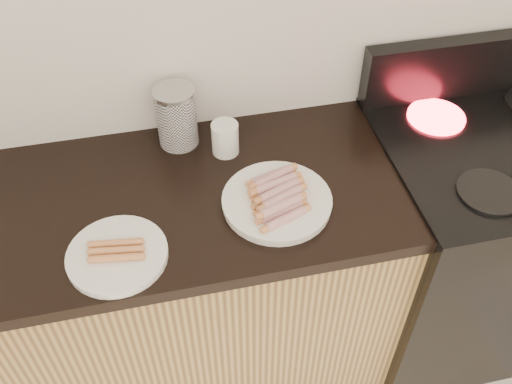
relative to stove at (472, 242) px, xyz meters
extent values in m
cube|color=tan|center=(-1.48, 0.01, -0.03)|extent=(2.20, 0.59, 0.86)
cube|color=black|center=(-1.48, 0.01, 0.42)|extent=(2.20, 0.62, 0.04)
cube|color=black|center=(0.00, 0.00, -0.01)|extent=(0.76, 0.65, 0.90)
cube|color=black|center=(0.00, 0.00, 0.45)|extent=(0.76, 0.65, 0.01)
cube|color=black|center=(0.00, 0.28, 0.55)|extent=(0.76, 0.06, 0.20)
cylinder|color=black|center=(-0.17, -0.17, 0.46)|extent=(0.18, 0.18, 0.01)
cylinder|color=#FF1E2D|center=(-0.17, 0.17, 0.46)|extent=(0.18, 0.18, 0.01)
cylinder|color=white|center=(-0.75, -0.08, 0.45)|extent=(0.30, 0.30, 0.02)
cylinder|color=white|center=(-1.18, -0.17, 0.45)|extent=(0.30, 0.30, 0.02)
cylinder|color=#983437|center=(-0.75, -0.16, 0.48)|extent=(0.12, 0.06, 0.03)
cylinder|color=#983437|center=(-0.75, -0.13, 0.48)|extent=(0.12, 0.06, 0.03)
cylinder|color=#983437|center=(-0.75, -0.10, 0.48)|extent=(0.12, 0.06, 0.03)
cylinder|color=#983437|center=(-0.75, -0.08, 0.48)|extent=(0.12, 0.06, 0.03)
cylinder|color=#983437|center=(-0.75, -0.05, 0.48)|extent=(0.12, 0.06, 0.03)
cylinder|color=#983437|center=(-0.75, -0.02, 0.48)|extent=(0.12, 0.06, 0.03)
cylinder|color=#983437|center=(-0.75, 0.01, 0.48)|extent=(0.12, 0.06, 0.03)
cylinder|color=#983437|center=(-0.75, -0.13, 0.50)|extent=(0.12, 0.06, 0.03)
cylinder|color=#983437|center=(-0.75, -0.10, 0.50)|extent=(0.12, 0.06, 0.03)
cylinder|color=#983437|center=(-0.75, -0.08, 0.50)|extent=(0.12, 0.06, 0.03)
cylinder|color=#983437|center=(-0.75, -0.05, 0.50)|extent=(0.12, 0.06, 0.03)
cylinder|color=#983437|center=(-0.75, -0.02, 0.50)|extent=(0.12, 0.06, 0.03)
cylinder|color=#DA8E48|center=(-1.18, -0.19, 0.47)|extent=(0.13, 0.04, 0.02)
cylinder|color=#DA8E48|center=(-1.18, -0.17, 0.47)|extent=(0.13, 0.04, 0.02)
cylinder|color=#DA8E48|center=(-1.18, -0.14, 0.47)|extent=(0.13, 0.04, 0.02)
cylinder|color=white|center=(-0.97, 0.24, 0.53)|extent=(0.12, 0.12, 0.18)
cylinder|color=silver|center=(-0.97, 0.24, 0.63)|extent=(0.12, 0.12, 0.01)
cylinder|color=white|center=(-0.84, 0.17, 0.49)|extent=(0.09, 0.09, 0.10)
camera|label=1|loc=(-1.03, -1.10, 1.57)|focal=40.00mm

